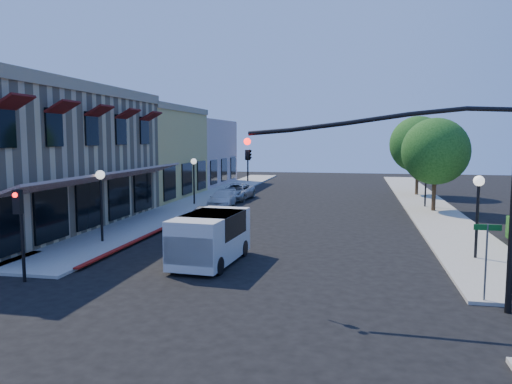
% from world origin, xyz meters
% --- Properties ---
extents(ground, '(120.00, 120.00, 0.00)m').
position_xyz_m(ground, '(0.00, 0.00, 0.00)').
color(ground, black).
rests_on(ground, ground).
extents(sidewalk_left, '(3.50, 50.00, 0.12)m').
position_xyz_m(sidewalk_left, '(-8.75, 27.00, 0.06)').
color(sidewalk_left, gray).
rests_on(sidewalk_left, ground).
extents(sidewalk_right, '(3.50, 50.00, 0.12)m').
position_xyz_m(sidewalk_right, '(8.75, 27.00, 0.06)').
color(sidewalk_right, gray).
rests_on(sidewalk_right, ground).
extents(curb_red_strip, '(0.25, 10.00, 0.06)m').
position_xyz_m(curb_red_strip, '(-6.90, 8.00, 0.00)').
color(curb_red_strip, maroon).
rests_on(curb_red_strip, ground).
extents(corner_brick_building, '(11.77, 18.20, 8.10)m').
position_xyz_m(corner_brick_building, '(-15.45, 11.00, 4.01)').
color(corner_brick_building, tan).
rests_on(corner_brick_building, ground).
extents(yellow_stucco_building, '(10.00, 12.00, 7.60)m').
position_xyz_m(yellow_stucco_building, '(-15.50, 26.00, 3.80)').
color(yellow_stucco_building, '#CFBB5D').
rests_on(yellow_stucco_building, ground).
extents(pink_stucco_building, '(10.00, 12.00, 7.00)m').
position_xyz_m(pink_stucco_building, '(-15.50, 38.00, 3.50)').
color(pink_stucco_building, tan).
rests_on(pink_stucco_building, ground).
extents(street_tree_a, '(4.56, 4.56, 6.48)m').
position_xyz_m(street_tree_a, '(8.80, 22.00, 4.19)').
color(street_tree_a, '#382416').
rests_on(street_tree_a, ground).
extents(street_tree_b, '(4.94, 4.94, 7.02)m').
position_xyz_m(street_tree_b, '(8.80, 32.00, 4.54)').
color(street_tree_b, '#382416').
rests_on(street_tree_b, ground).
extents(signal_mast_arm, '(8.01, 0.39, 6.00)m').
position_xyz_m(signal_mast_arm, '(5.86, 1.50, 4.09)').
color(signal_mast_arm, black).
rests_on(signal_mast_arm, ground).
extents(secondary_signal, '(0.28, 0.42, 3.32)m').
position_xyz_m(secondary_signal, '(-8.00, 1.41, 2.32)').
color(secondary_signal, black).
rests_on(secondary_signal, ground).
extents(street_name_sign, '(0.80, 0.06, 2.50)m').
position_xyz_m(street_name_sign, '(7.50, 2.20, 1.70)').
color(street_name_sign, '#595B5E').
rests_on(street_name_sign, ground).
extents(lamppost_left_near, '(0.44, 0.44, 3.57)m').
position_xyz_m(lamppost_left_near, '(-8.50, 8.00, 2.74)').
color(lamppost_left_near, black).
rests_on(lamppost_left_near, ground).
extents(lamppost_left_far, '(0.44, 0.44, 3.57)m').
position_xyz_m(lamppost_left_far, '(-8.50, 22.00, 2.74)').
color(lamppost_left_far, black).
rests_on(lamppost_left_far, ground).
extents(lamppost_right_near, '(0.44, 0.44, 3.57)m').
position_xyz_m(lamppost_right_near, '(8.50, 8.00, 2.74)').
color(lamppost_right_near, black).
rests_on(lamppost_right_near, ground).
extents(lamppost_right_far, '(0.44, 0.44, 3.57)m').
position_xyz_m(lamppost_right_far, '(8.50, 24.00, 2.74)').
color(lamppost_right_far, black).
rests_on(lamppost_right_far, ground).
extents(white_van, '(2.34, 4.75, 2.04)m').
position_xyz_m(white_van, '(-2.24, 5.31, 1.18)').
color(white_van, silver).
rests_on(white_van, ground).
extents(parked_car_a, '(1.85, 3.83, 1.26)m').
position_xyz_m(parked_car_a, '(-4.80, 12.00, 0.63)').
color(parked_car_a, black).
rests_on(parked_car_a, ground).
extents(parked_car_b, '(1.49, 3.60, 1.16)m').
position_xyz_m(parked_car_b, '(-4.80, 13.00, 0.58)').
color(parked_car_b, '#A3A6A8').
rests_on(parked_car_b, ground).
extents(parked_car_c, '(2.04, 4.27, 1.20)m').
position_xyz_m(parked_car_c, '(-6.20, 21.59, 0.60)').
color(parked_car_c, silver).
rests_on(parked_car_c, ground).
extents(parked_car_d, '(2.45, 4.92, 1.34)m').
position_xyz_m(parked_car_d, '(-6.20, 26.00, 0.67)').
color(parked_car_d, '#A9ABAE').
rests_on(parked_car_d, ground).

